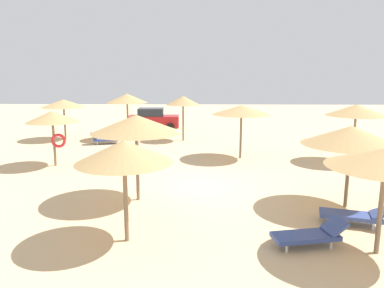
% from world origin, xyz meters
% --- Properties ---
extents(ground_plane, '(80.00, 80.00, 0.00)m').
position_xyz_m(ground_plane, '(0.00, 0.00, 0.00)').
color(ground_plane, '#D1B284').
extents(parasol_0, '(2.74, 2.74, 3.10)m').
position_xyz_m(parasol_0, '(-4.54, 10.86, 2.78)').
color(parasol_0, '#75604C').
rests_on(parasol_0, ground).
extents(parasol_2, '(2.95, 2.95, 2.91)m').
position_xyz_m(parasol_2, '(8.10, 4.67, 2.62)').
color(parasol_2, '#75604C').
rests_on(parasol_2, ground).
extents(parasol_3, '(3.13, 3.13, 2.74)m').
position_xyz_m(parasol_3, '(5.24, -1.79, 2.42)').
color(parasol_3, '#75604C').
rests_on(parasol_3, ground).
extents(parasol_4, '(2.45, 2.45, 2.66)m').
position_xyz_m(parasol_4, '(-6.64, 3.52, 2.36)').
color(parasol_4, '#75604C').
rests_on(parasol_4, ground).
extents(parasol_5, '(3.05, 3.05, 2.80)m').
position_xyz_m(parasol_5, '(2.51, 5.36, 2.55)').
color(parasol_5, '#75604C').
rests_on(parasol_5, ground).
extents(parasol_6, '(3.09, 3.09, 3.02)m').
position_xyz_m(parasol_6, '(-1.81, -1.24, 2.70)').
color(parasol_6, '#75604C').
rests_on(parasol_6, ground).
extents(parasol_7, '(2.51, 2.51, 2.73)m').
position_xyz_m(parasol_7, '(-1.57, -4.45, 2.43)').
color(parasol_7, '#75604C').
rests_on(parasol_7, ground).
extents(parasol_8, '(2.90, 2.90, 2.72)m').
position_xyz_m(parasol_8, '(-8.79, 10.67, 2.45)').
color(parasol_8, '#75604C').
rests_on(parasol_8, ground).
extents(parasol_9, '(2.24, 2.24, 2.97)m').
position_xyz_m(parasol_9, '(-0.76, 10.48, 2.66)').
color(parasol_9, '#75604C').
rests_on(parasol_9, ground).
extents(lounger_0, '(1.97, 1.11, 0.77)m').
position_xyz_m(lounger_0, '(-5.69, 9.09, 0.32)').
color(lounger_0, '#33478C').
rests_on(lounger_0, ground).
extents(lounger_1, '(1.98, 0.99, 0.70)m').
position_xyz_m(lounger_1, '(3.22, -4.66, 0.32)').
color(lounger_1, '#33478C').
rests_on(lounger_1, ground).
extents(lounger_2, '(1.49, 1.95, 0.73)m').
position_xyz_m(lounger_2, '(9.65, 5.84, 0.32)').
color(lounger_2, '#33478C').
rests_on(lounger_2, ground).
extents(lounger_3, '(2.02, 1.14, 0.61)m').
position_xyz_m(lounger_3, '(4.94, -3.29, 0.31)').
color(lounger_3, '#33478C').
rests_on(lounger_3, ground).
extents(bench_0, '(1.53, 0.56, 0.49)m').
position_xyz_m(bench_0, '(-2.75, 12.88, 0.35)').
color(bench_0, brown).
rests_on(bench_0, ground).
extents(parked_car, '(4.07, 2.12, 1.72)m').
position_xyz_m(parked_car, '(-3.38, 15.29, 0.82)').
color(parked_car, '#B21E23').
rests_on(parked_car, ground).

